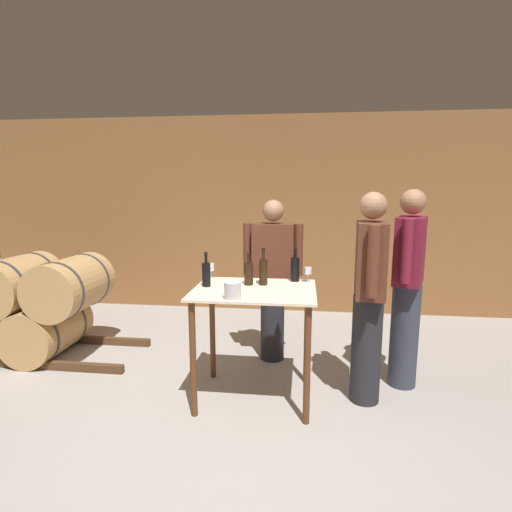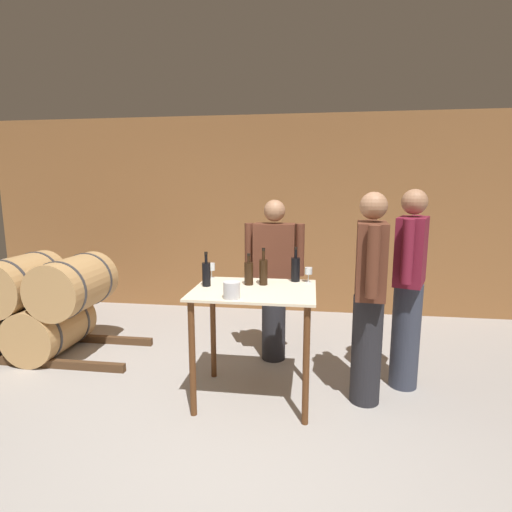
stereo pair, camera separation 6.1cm
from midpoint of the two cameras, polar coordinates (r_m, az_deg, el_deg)
ground_plane at (r=3.16m, az=-2.96°, el=-23.72°), size 14.00×14.00×0.00m
back_wall at (r=5.58m, az=2.15°, el=5.78°), size 8.40×0.05×2.70m
barrel_rack at (r=4.80m, az=-29.63°, el=-6.39°), size 2.52×0.82×1.05m
tasting_table at (r=3.26m, az=-0.75°, el=-7.93°), size 0.98×0.76×0.94m
wine_bottle_far_left at (r=3.29m, az=-7.65°, el=-2.49°), size 0.07×0.07×0.29m
wine_bottle_left at (r=3.32m, az=-1.58°, el=-2.42°), size 0.07×0.07×0.26m
wine_bottle_center at (r=3.31m, az=0.53°, el=-2.16°), size 0.07×0.07×0.31m
wine_bottle_right at (r=3.46m, az=5.10°, el=-1.78°), size 0.08×0.08×0.30m
wine_glass_near_left at (r=3.58m, az=-6.96°, el=-1.66°), size 0.06×0.06×0.13m
wine_glass_near_center at (r=3.44m, az=6.95°, el=-2.19°), size 0.06×0.06×0.13m
ice_bucket at (r=2.92m, az=-3.96°, el=-4.91°), size 0.12×0.12×0.13m
person_host at (r=3.99m, az=1.97°, el=-3.04°), size 0.59×0.24×1.62m
person_visitor_with_scarf at (r=3.29m, az=15.32°, el=-5.29°), size 0.25×0.59×1.71m
person_visitor_bearded at (r=3.66m, az=20.40°, el=-3.87°), size 0.34×0.56×1.73m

